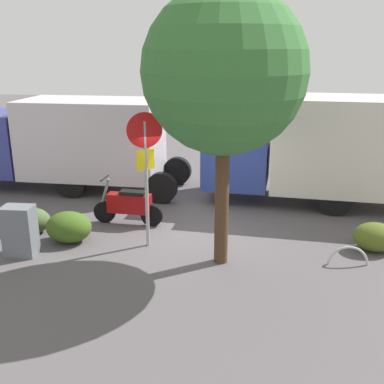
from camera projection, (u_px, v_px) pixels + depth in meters
The scene contains 11 objects.
ground_plane at pixel (203, 233), 11.09m from camera, with size 60.00×60.00×0.00m, color #524D50.
box_truck_near at pixel (317, 146), 12.77m from camera, with size 7.89×2.65×3.02m.
box_truck_far at pixel (63, 139), 14.20m from camera, with size 7.60×2.22×2.79m.
motorcycle at pixel (129, 205), 11.49m from camera, with size 1.81×0.55×1.20m.
stop_sign at pixel (145, 159), 9.79m from camera, with size 0.71×0.33×3.02m.
street_tree at pixel (224, 72), 8.46m from camera, with size 3.12×3.12×5.44m.
utility_cabinet at pixel (20, 231), 9.79m from camera, with size 0.65×0.45×1.11m, color slate.
bike_rack_hoop at pixel (347, 265), 9.49m from camera, with size 0.85×0.85×0.05m, color #B7B7BC.
shrub_near_sign at pixel (32, 220), 11.04m from camera, with size 0.90×0.73×0.61m, color #445D30.
shrub_mid_verge at pixel (375, 237), 10.06m from camera, with size 0.93×0.76×0.64m, color #4E5D1E.
shrub_by_tree at pixel (69, 227), 10.50m from camera, with size 1.05×0.86×0.72m, color #3B591A.
Camera 1 is at (-1.23, 10.19, 4.34)m, focal length 42.81 mm.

